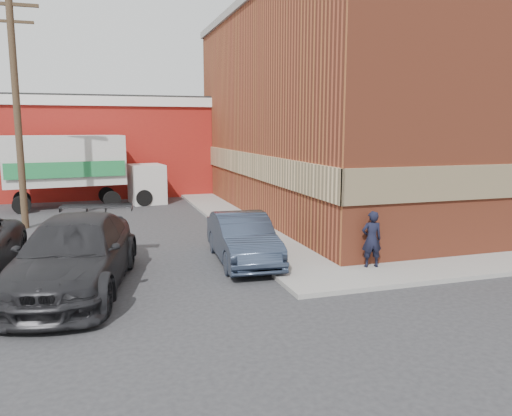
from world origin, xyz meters
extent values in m
plane|color=#28282B|center=(0.00, 0.00, 0.00)|extent=(90.00, 90.00, 0.00)
cube|color=brown|center=(8.50, 9.00, 4.50)|extent=(14.00, 18.00, 9.00)
cube|color=#D6B684|center=(1.46, 9.00, 2.30)|extent=(0.08, 18.16, 1.00)
cube|color=gray|center=(8.50, 9.00, 9.18)|extent=(14.25, 18.25, 0.36)
cube|color=gray|center=(0.60, 9.00, 0.06)|extent=(1.80, 18.00, 0.12)
cube|color=maroon|center=(-6.00, 20.00, 2.50)|extent=(16.00, 8.00, 5.00)
cube|color=silver|center=(-6.00, 20.00, 5.25)|extent=(16.30, 8.30, 0.50)
cube|color=black|center=(-6.00, 20.00, 5.55)|extent=(16.00, 8.00, 0.10)
cylinder|color=#473523|center=(-7.50, 9.00, 4.50)|extent=(0.26, 0.26, 9.00)
cube|color=#473523|center=(-7.50, 9.00, 8.30)|extent=(2.00, 0.12, 0.12)
cube|color=#473523|center=(-7.50, 9.00, 7.70)|extent=(1.60, 0.10, 0.10)
imported|color=black|center=(2.27, -0.25, 0.89)|extent=(0.61, 0.46, 1.54)
imported|color=#2D374B|center=(-0.80, 1.70, 0.70)|extent=(1.76, 4.36, 1.41)
imported|color=#242326|center=(-5.33, 0.50, 0.86)|extent=(3.53, 6.29, 1.72)
cube|color=silver|center=(-6.22, 13.79, 2.32)|extent=(5.67, 2.81, 2.36)
cube|color=#217B41|center=(-6.09, 12.70, 1.95)|extent=(5.23, 0.64, 0.73)
cube|color=silver|center=(-2.70, 14.21, 1.00)|extent=(1.86, 2.18, 2.00)
cylinder|color=black|center=(-8.10, 12.65, 0.41)|extent=(0.84, 0.37, 0.82)
cylinder|color=black|center=(-8.31, 14.45, 0.41)|extent=(0.84, 0.37, 0.82)
cylinder|color=black|center=(-4.13, 13.12, 0.41)|extent=(0.84, 0.37, 0.82)
cylinder|color=black|center=(-4.34, 14.93, 0.41)|extent=(0.84, 0.37, 0.82)
cylinder|color=black|center=(-2.60, 13.30, 0.41)|extent=(0.84, 0.37, 0.82)
cylinder|color=black|center=(-2.81, 15.11, 0.41)|extent=(0.84, 0.37, 0.82)
camera|label=1|loc=(-4.67, -11.85, 3.87)|focal=35.00mm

